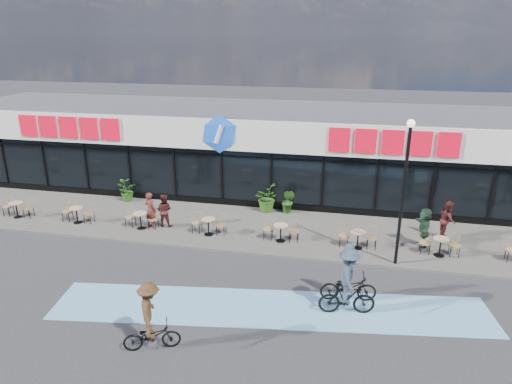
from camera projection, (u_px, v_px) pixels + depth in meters
ground at (171, 273)px, 16.84m from camera, size 120.00×120.00×0.00m
sidewalk at (208, 224)px, 20.98m from camera, size 44.00×5.00×0.10m
bike_lane at (270, 308)px, 14.67m from camera, size 14.17×4.13×0.01m
building at (236, 148)px, 25.23m from camera, size 30.60×6.57×4.75m
lamp_post at (404, 182)px, 16.26m from camera, size 0.28×0.28×5.50m
bistro_set_1 at (18, 208)px, 21.57m from camera, size 1.54×0.62×0.90m
bistro_set_2 at (78, 213)px, 20.95m from camera, size 1.54×0.62×0.90m
bistro_set_3 at (141, 218)px, 20.33m from camera, size 1.54×0.62×0.90m
bistro_set_4 at (209, 224)px, 19.71m from camera, size 1.54×0.62×0.90m
bistro_set_5 at (281, 230)px, 19.09m from camera, size 1.54×0.62×0.90m
bistro_set_6 at (358, 237)px, 18.48m from camera, size 1.54×0.62×0.90m
bistro_set_7 at (440, 244)px, 17.86m from camera, size 1.54×0.62×0.90m
potted_plant_left at (126, 191)px, 23.58m from camera, size 1.04×0.93×1.07m
potted_plant_mid at (288, 201)px, 21.96m from camera, size 0.83×0.77×1.21m
potted_plant_right at (266, 198)px, 22.21m from camera, size 1.32×1.44×1.35m
patron_left at (150, 210)px, 20.26m from camera, size 0.71×0.59×1.65m
patron_right at (164, 210)px, 20.41m from camera, size 0.77×0.62×1.52m
pedestrian_a at (424, 227)px, 18.50m from camera, size 0.57×1.55×1.64m
pedestrian_b at (447, 220)px, 19.21m from camera, size 0.65×0.82×1.66m
cyclist_a at (348, 285)px, 14.09m from camera, size 1.83×1.26×2.25m
cyclist_b at (349, 282)px, 14.91m from camera, size 1.92×0.91×2.09m
cyclist_c at (151, 321)px, 12.51m from camera, size 1.68×1.21×2.09m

